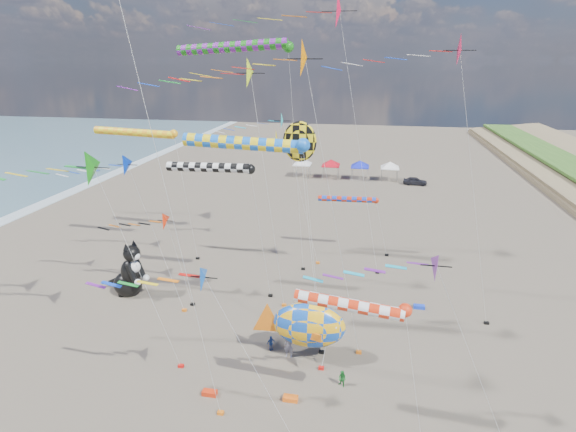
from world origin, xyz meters
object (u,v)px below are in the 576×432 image
(cat_inflatable, at_px, (129,268))
(child_green, at_px, (342,379))
(parked_car, at_px, (415,181))
(fish_inflatable, at_px, (308,325))
(child_blue, at_px, (271,343))
(person_adult, at_px, (289,345))

(cat_inflatable, height_order, child_green, cat_inflatable)
(parked_car, bearing_deg, fish_inflatable, 169.88)
(fish_inflatable, distance_m, child_blue, 3.47)
(child_green, xyz_separation_m, parked_car, (8.38, 50.89, 0.09))
(person_adult, relative_size, parked_car, 0.48)
(fish_inflatable, height_order, child_green, fish_inflatable)
(cat_inflatable, relative_size, person_adult, 2.78)
(fish_inflatable, bearing_deg, child_green, -43.32)
(cat_inflatable, xyz_separation_m, child_green, (18.98, -8.44, -2.00))
(fish_inflatable, height_order, parked_car, fish_inflatable)
(cat_inflatable, relative_size, child_green, 4.57)
(fish_inflatable, xyz_separation_m, person_adult, (-1.29, -0.06, -1.75))
(child_blue, bearing_deg, person_adult, -62.85)
(person_adult, distance_m, parked_car, 50.08)
(cat_inflatable, relative_size, child_blue, 4.68)
(child_green, xyz_separation_m, child_blue, (-5.23, 2.87, -0.01))
(person_adult, height_order, child_green, person_adult)
(fish_inflatable, distance_m, child_green, 4.07)
(fish_inflatable, xyz_separation_m, parked_car, (10.91, 48.50, -2.02))
(child_blue, bearing_deg, cat_inflatable, 116.59)
(child_green, bearing_deg, child_blue, -176.56)
(fish_inflatable, xyz_separation_m, child_blue, (-2.70, 0.49, -2.12))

